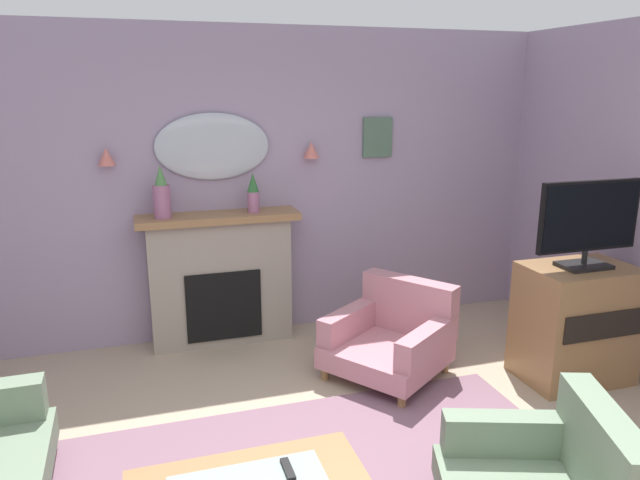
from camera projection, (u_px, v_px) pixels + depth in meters
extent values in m
cube|color=#9E8CA8|center=(237.00, 186.00, 5.19)|extent=(6.65, 0.10, 2.71)
cube|color=gray|center=(221.00, 282.00, 5.13)|extent=(1.20, 0.28, 1.10)
cube|color=black|center=(223.00, 304.00, 5.09)|extent=(0.64, 0.12, 0.60)
cube|color=olive|center=(218.00, 218.00, 4.97)|extent=(1.36, 0.36, 0.06)
cylinder|color=#9E6084|center=(162.00, 202.00, 4.78)|extent=(0.14, 0.14, 0.27)
cone|color=#4C8447|center=(160.00, 175.00, 4.73)|extent=(0.10, 0.10, 0.16)
cylinder|color=#9E6084|center=(253.00, 202.00, 5.01)|extent=(0.10, 0.10, 0.18)
cone|color=#2D6633|center=(253.00, 182.00, 4.97)|extent=(0.10, 0.10, 0.16)
ellipsoid|color=#B2BCC6|center=(213.00, 147.00, 4.96)|extent=(0.96, 0.06, 0.56)
cone|color=#D17066|center=(106.00, 157.00, 4.68)|extent=(0.14, 0.14, 0.14)
cone|color=#D17066|center=(311.00, 150.00, 5.17)|extent=(0.14, 0.14, 0.14)
cube|color=#4C6B56|center=(377.00, 137.00, 5.39)|extent=(0.28, 0.03, 0.36)
cylinder|color=olive|center=(335.00, 480.00, 3.09)|extent=(0.06, 0.06, 0.40)
cube|color=black|center=(288.00, 470.00, 2.77)|extent=(0.04, 0.16, 0.02)
cylinder|color=olive|center=(45.00, 449.00, 3.61)|extent=(0.07, 0.07, 0.10)
cube|color=#B77A84|center=(386.00, 354.00, 4.59)|extent=(1.11, 1.11, 0.16)
cube|color=#B77A84|center=(409.00, 305.00, 4.78)|extent=(0.59, 0.75, 0.45)
cube|color=#B77A84|center=(350.00, 321.00, 4.74)|extent=(0.67, 0.53, 0.22)
cube|color=#B77A84|center=(426.00, 343.00, 4.34)|extent=(0.67, 0.53, 0.22)
cylinder|color=olive|center=(325.00, 373.00, 4.56)|extent=(0.06, 0.06, 0.10)
cylinder|color=olive|center=(402.00, 401.00, 4.16)|extent=(0.06, 0.06, 0.10)
cylinder|color=olive|center=(372.00, 344.00, 5.09)|extent=(0.06, 0.06, 0.10)
cylinder|color=olive|center=(445.00, 366.00, 4.69)|extent=(0.06, 0.06, 0.10)
cube|color=gray|center=(602.00, 454.00, 2.84)|extent=(0.41, 0.81, 0.45)
cube|color=gray|center=(509.00, 434.00, 3.20)|extent=(0.73, 0.37, 0.22)
cube|color=olive|center=(575.00, 323.00, 4.51)|extent=(0.80, 0.56, 0.90)
cube|color=black|center=(604.00, 326.00, 4.22)|extent=(0.68, 0.02, 0.20)
cube|color=black|center=(584.00, 265.00, 4.37)|extent=(0.36, 0.24, 0.03)
cylinder|color=black|center=(585.00, 257.00, 4.35)|extent=(0.04, 0.04, 0.10)
cube|color=black|center=(589.00, 216.00, 4.28)|extent=(0.84, 0.04, 0.52)
cube|color=black|center=(591.00, 217.00, 4.26)|extent=(0.80, 0.01, 0.48)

